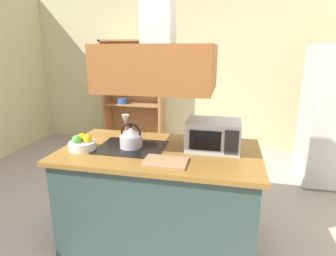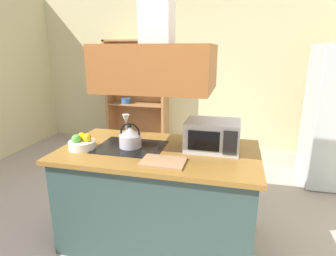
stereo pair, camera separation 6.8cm
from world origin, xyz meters
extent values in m
plane|color=#A7988C|center=(0.00, 0.00, 0.00)|extent=(7.80, 7.80, 0.00)
cube|color=beige|center=(0.00, 3.00, 1.35)|extent=(6.00, 0.12, 2.70)
cube|color=#314642|center=(0.13, 0.13, 0.43)|extent=(1.66, 0.89, 0.86)
cube|color=olive|center=(0.13, 0.13, 0.88)|extent=(1.74, 0.97, 0.04)
cube|color=black|center=(-0.13, 0.13, 0.90)|extent=(0.60, 0.48, 0.00)
cube|color=brown|center=(0.13, 0.13, 1.61)|extent=(0.90, 0.70, 0.36)
cube|color=#B7BEC2|center=(1.92, 1.46, 0.91)|extent=(0.44, 0.03, 1.78)
cube|color=#AF7545|center=(-1.56, 2.74, 0.95)|extent=(0.04, 0.40, 1.91)
cube|color=#AF7545|center=(-0.49, 2.74, 0.95)|extent=(0.04, 0.40, 1.91)
cube|color=#AF7545|center=(-1.03, 2.74, 1.89)|extent=(1.11, 0.40, 0.03)
cube|color=#AF7545|center=(-1.03, 2.74, 0.04)|extent=(1.11, 0.40, 0.08)
cube|color=#AF7545|center=(-1.03, 2.93, 0.95)|extent=(1.11, 0.02, 1.91)
cube|color=#AF7545|center=(-1.03, 2.74, 0.76)|extent=(1.03, 0.36, 0.02)
cube|color=#AF7545|center=(-1.03, 2.74, 1.24)|extent=(1.03, 0.36, 0.02)
cylinder|color=#3363A0|center=(-1.23, 2.69, 0.80)|extent=(0.18, 0.18, 0.05)
cylinder|color=#3263A2|center=(-1.23, 2.69, 0.85)|extent=(0.17, 0.17, 0.05)
cylinder|color=silver|center=(-0.89, 2.70, 1.31)|extent=(0.01, 0.01, 0.12)
cone|color=silver|center=(-0.89, 2.70, 1.41)|extent=(0.07, 0.07, 0.08)
cylinder|color=silver|center=(-0.72, 2.70, 1.31)|extent=(0.01, 0.01, 0.12)
cone|color=silver|center=(-0.72, 2.70, 1.41)|extent=(0.07, 0.07, 0.08)
cylinder|color=silver|center=(-0.13, 0.13, 0.96)|extent=(0.20, 0.20, 0.11)
cone|color=#AFB4BE|center=(-0.13, 0.13, 1.05)|extent=(0.19, 0.19, 0.07)
sphere|color=black|center=(-0.13, 0.13, 1.10)|extent=(0.03, 0.03, 0.03)
torus|color=black|center=(-0.13, 0.13, 1.03)|extent=(0.19, 0.02, 0.19)
cube|color=#AA8056|center=(0.24, -0.15, 0.91)|extent=(0.34, 0.24, 0.02)
cube|color=#B7BABF|center=(0.58, 0.24, 1.03)|extent=(0.46, 0.34, 0.26)
cube|color=black|center=(0.53, 0.07, 1.03)|extent=(0.26, 0.01, 0.17)
cube|color=#262628|center=(0.74, 0.07, 1.03)|extent=(0.11, 0.01, 0.20)
cylinder|color=silver|center=(-0.33, 0.50, 0.90)|extent=(0.06, 0.06, 0.01)
cylinder|color=silver|center=(-0.33, 0.50, 0.96)|extent=(0.01, 0.01, 0.11)
cone|color=silver|center=(-0.33, 0.50, 1.06)|extent=(0.08, 0.08, 0.09)
cylinder|color=silver|center=(-0.54, -0.01, 0.94)|extent=(0.23, 0.23, 0.07)
sphere|color=yellow|center=(-0.49, 0.00, 1.00)|extent=(0.08, 0.08, 0.08)
sphere|color=#F5AD0D|center=(-0.56, 0.03, 1.00)|extent=(0.07, 0.07, 0.07)
sphere|color=#54B13D|center=(-0.57, -0.05, 1.00)|extent=(0.08, 0.08, 0.08)
camera|label=1|loc=(0.70, -2.10, 1.75)|focal=29.80mm
camera|label=2|loc=(0.76, -2.09, 1.75)|focal=29.80mm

